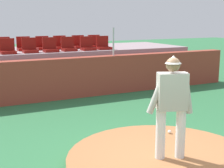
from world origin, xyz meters
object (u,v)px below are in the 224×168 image
object	(u,v)px
stadium_chair_10	(43,45)
stadium_chair_2	(30,48)
stadium_chair_4	(69,46)
stadium_chair_9	(24,46)
baseball	(170,132)
stadium_chair_8	(4,47)
stadium_chair_6	(103,45)
stadium_chair_1	(8,49)
stadium_chair_11	(60,45)
stadium_chair_3	(50,47)
stadium_chair_12	(79,44)
stadium_chair_5	(87,46)
stadium_chair_13	(95,44)
pitcher	(172,100)

from	to	relation	value
stadium_chair_10	stadium_chair_2	bearing A→B (deg)	51.39
stadium_chair_2	stadium_chair_4	xyz separation A→B (m)	(1.38, -0.00, 0.00)
stadium_chair_2	stadium_chair_9	bearing A→B (deg)	-88.80
baseball	stadium_chair_4	xyz separation A→B (m)	(-0.06, 6.03, 1.28)
stadium_chair_4	stadium_chair_10	size ratio (longest dim) A/B	1.00
stadium_chair_8	stadium_chair_6	bearing A→B (deg)	165.04
stadium_chair_2	stadium_chair_9	distance (m)	0.87
stadium_chair_1	stadium_chair_4	bearing A→B (deg)	-178.79
stadium_chair_1	stadium_chair_11	bearing A→B (deg)	-155.97
stadium_chair_3	stadium_chair_8	xyz separation A→B (m)	(-1.42, 0.96, 0.00)
stadium_chair_6	stadium_chair_8	size ratio (longest dim) A/B	1.00
stadium_chair_1	stadium_chair_12	size ratio (longest dim) A/B	1.00
stadium_chair_5	stadium_chair_9	world-z (taller)	same
stadium_chair_12	stadium_chair_3	bearing A→B (deg)	33.12
stadium_chair_11	stadium_chair_9	bearing A→B (deg)	0.79
stadium_chair_5	stadium_chair_6	world-z (taller)	same
baseball	stadium_chair_9	xyz separation A→B (m)	(-1.46, 6.90, 1.28)
stadium_chair_1	stadium_chair_13	world-z (taller)	same
pitcher	stadium_chair_4	size ratio (longest dim) A/B	3.44
stadium_chair_1	stadium_chair_9	bearing A→B (deg)	-127.93
stadium_chair_3	pitcher	bearing A→B (deg)	90.41
stadium_chair_5	stadium_chair_13	bearing A→B (deg)	-127.22
stadium_chair_4	stadium_chair_12	world-z (taller)	same
stadium_chair_10	stadium_chair_13	size ratio (longest dim) A/B	1.00
stadium_chair_2	stadium_chair_5	size ratio (longest dim) A/B	1.00
stadium_chair_8	stadium_chair_12	size ratio (longest dim) A/B	1.00
stadium_chair_3	stadium_chair_5	xyz separation A→B (m)	(1.40, -0.00, 0.00)
stadium_chair_5	stadium_chair_6	size ratio (longest dim) A/B	1.00
stadium_chair_13	stadium_chair_12	bearing A→B (deg)	-1.14
stadium_chair_8	stadium_chair_3	bearing A→B (deg)	146.06
pitcher	stadium_chair_5	world-z (taller)	pitcher
stadium_chair_6	stadium_chair_10	world-z (taller)	same
stadium_chair_10	baseball	bearing A→B (deg)	96.31
stadium_chair_1	stadium_chair_9	world-z (taller)	same
stadium_chair_11	stadium_chair_8	bearing A→B (deg)	-0.42
stadium_chair_9	stadium_chair_13	xyz separation A→B (m)	(2.80, -0.02, 0.00)
pitcher	stadium_chair_8	bearing A→B (deg)	121.61
stadium_chair_8	stadium_chair_4	bearing A→B (deg)	156.82
stadium_chair_12	stadium_chair_13	xyz separation A→B (m)	(0.68, -0.01, 0.00)
baseball	stadium_chair_11	distance (m)	7.04
stadium_chair_1	stadium_chair_10	size ratio (longest dim) A/B	1.00
pitcher	stadium_chair_1	size ratio (longest dim) A/B	3.44
pitcher	stadium_chair_11	size ratio (longest dim) A/B	3.44
stadium_chair_1	stadium_chair_8	size ratio (longest dim) A/B	1.00
pitcher	stadium_chair_9	distance (m)	7.89
stadium_chair_5	stadium_chair_11	xyz separation A→B (m)	(-0.73, 0.94, 0.00)
stadium_chair_4	stadium_chair_10	world-z (taller)	same
stadium_chair_9	stadium_chair_12	distance (m)	2.12
stadium_chair_6	stadium_chair_10	bearing A→B (deg)	-23.03
stadium_chair_9	stadium_chair_13	bearing A→B (deg)	179.60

